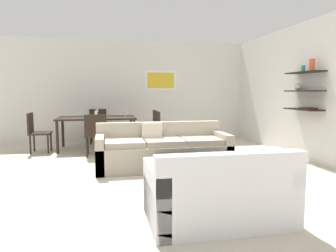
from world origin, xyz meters
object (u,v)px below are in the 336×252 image
at_px(loveseat_white, 219,193).
at_px(dining_chair_foot, 96,132).
at_px(dining_chair_right_far, 150,125).
at_px(dining_table, 97,120).
at_px(sofa_beige, 162,151).
at_px(wine_glass_right_far, 125,112).
at_px(apple_on_coffee_table, 183,156).
at_px(candle_jar, 220,155).
at_px(decorative_bowl, 209,156).
at_px(dining_chair_head, 98,124).
at_px(wine_glass_foot, 96,113).
at_px(coffee_table, 203,172).
at_px(dining_chair_left_near, 36,130).
at_px(wine_glass_head, 97,110).
at_px(wine_glass_right_near, 126,112).
at_px(dining_chair_right_near, 153,127).

height_order(loveseat_white, dining_chair_foot, dining_chair_foot).
bearing_deg(dining_chair_right_far, dining_table, -170.16).
distance_m(sofa_beige, wine_glass_right_far, 2.32).
bearing_deg(apple_on_coffee_table, candle_jar, 4.02).
relative_size(loveseat_white, wine_glass_right_far, 9.16).
distance_m(dining_table, wine_glass_right_far, 0.70).
relative_size(decorative_bowl, dining_chair_head, 0.42).
relative_size(dining_chair_right_far, wine_glass_foot, 5.06).
relative_size(coffee_table, dining_chair_left_near, 1.44).
distance_m(loveseat_white, wine_glass_head, 5.10).
xyz_separation_m(decorative_bowl, wine_glass_right_near, (-1.00, 3.06, 0.45)).
height_order(loveseat_white, wine_glass_right_far, wine_glass_right_far).
xyz_separation_m(dining_chair_head, wine_glass_head, (-0.00, -0.47, 0.37)).
bearing_deg(wine_glass_right_near, dining_table, 169.47).
distance_m(dining_chair_left_near, dining_chair_right_near, 2.59).
relative_size(wine_glass_foot, wine_glass_head, 0.93).
xyz_separation_m(loveseat_white, dining_chair_right_near, (-0.04, 4.22, 0.21)).
bearing_deg(wine_glass_head, wine_glass_right_near, -40.25).
height_order(candle_jar, wine_glass_right_near, wine_glass_right_near).
bearing_deg(decorative_bowl, dining_table, 117.58).
xyz_separation_m(apple_on_coffee_table, dining_chair_right_near, (0.01, 2.95, 0.09)).
bearing_deg(sofa_beige, wine_glass_right_far, 103.22).
height_order(dining_chair_left_near, dining_chair_head, same).
xyz_separation_m(sofa_beige, loveseat_white, (0.15, -2.38, 0.00)).
bearing_deg(wine_glass_right_far, coffee_table, -74.77).
xyz_separation_m(dining_chair_left_near, dining_chair_foot, (1.29, -0.68, 0.00)).
distance_m(wine_glass_right_near, wine_glass_right_far, 0.25).
distance_m(wine_glass_head, wine_glass_right_far, 0.73).
xyz_separation_m(sofa_beige, dining_chair_right_far, (0.11, 2.29, 0.21)).
height_order(sofa_beige, candle_jar, sofa_beige).
bearing_deg(dining_chair_left_near, candle_jar, -42.81).
distance_m(coffee_table, dining_chair_left_near, 4.15).
relative_size(dining_chair_foot, dining_chair_right_far, 1.00).
height_order(dining_chair_left_near, wine_glass_right_far, wine_glass_right_far).
xyz_separation_m(wine_glass_foot, wine_glass_head, (0.00, 0.88, 0.01)).
height_order(loveseat_white, apple_on_coffee_table, loveseat_white).
xyz_separation_m(dining_chair_right_far, wine_glass_right_far, (-0.63, -0.10, 0.35)).
distance_m(candle_jar, wine_glass_foot, 3.30).
relative_size(dining_chair_foot, dining_chair_head, 1.00).
xyz_separation_m(decorative_bowl, wine_glass_foot, (-1.66, 2.74, 0.46)).
xyz_separation_m(candle_jar, dining_chair_head, (-1.85, 4.04, 0.09)).
height_order(dining_chair_head, wine_glass_right_near, wine_glass_right_near).
relative_size(dining_table, wine_glass_foot, 10.19).
distance_m(sofa_beige, dining_table, 2.41).
relative_size(dining_chair_right_near, dining_chair_foot, 1.00).
bearing_deg(sofa_beige, decorative_bowl, -66.50).
xyz_separation_m(loveseat_white, dining_chair_right_far, (-0.04, 4.67, 0.21)).
distance_m(decorative_bowl, wine_glass_right_near, 3.25).
distance_m(dining_chair_head, wine_glass_right_far, 1.08).
height_order(apple_on_coffee_table, dining_chair_left_near, dining_chair_left_near).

